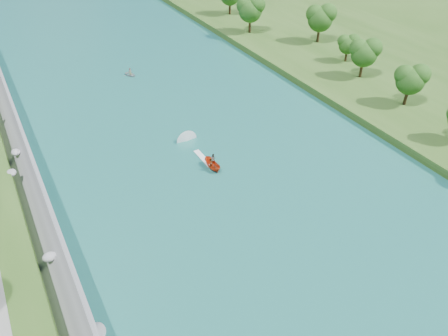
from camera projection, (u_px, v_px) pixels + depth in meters
ground at (268, 220)px, 56.77m from camera, size 260.00×260.00×0.00m
river_water at (199, 146)px, 70.77m from camera, size 55.00×240.00×0.10m
berm_east at (413, 78)px, 89.96m from camera, size 44.00×240.00×1.50m
riprap_bank at (31, 191)px, 58.86m from camera, size 4.97×236.00×4.27m
trees_east at (384, 64)px, 81.62m from camera, size 16.85×139.29×11.81m
motorboat at (206, 158)px, 66.87m from camera, size 3.60×18.66×2.10m
raft at (130, 74)px, 92.36m from camera, size 3.00×3.47×1.63m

